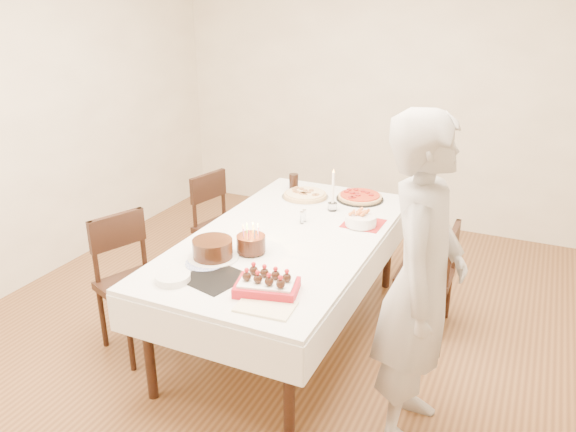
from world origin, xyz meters
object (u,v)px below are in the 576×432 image
at_px(chair_right_savory, 425,275).
at_px(taper_candle, 333,190).
at_px(person, 421,285).
at_px(layer_cake, 213,249).
at_px(pizza_pepperoni, 360,197).
at_px(birthday_cake, 251,238).
at_px(strawberry_box, 267,285).
at_px(dining_table, 288,285).
at_px(chair_left_dessert, 138,286).
at_px(pizza_white, 305,195).
at_px(chair_left_savory, 227,228).
at_px(pasta_bowl, 361,220).
at_px(cola_glass, 294,182).

distance_m(chair_right_savory, taper_candle, 0.87).
relative_size(person, layer_cake, 5.79).
distance_m(pizza_pepperoni, birthday_cake, 1.22).
distance_m(person, strawberry_box, 0.79).
height_order(dining_table, chair_left_dessert, chair_left_dessert).
bearing_deg(pizza_pepperoni, person, -61.26).
bearing_deg(pizza_white, dining_table, -75.77).
bearing_deg(layer_cake, strawberry_box, -25.79).
xyz_separation_m(dining_table, chair_left_savory, (-0.80, 0.55, 0.06)).
relative_size(dining_table, layer_cake, 7.08).
xyz_separation_m(dining_table, chair_right_savory, (0.82, 0.51, 0.02)).
height_order(chair_right_savory, pizza_pepperoni, pizza_pepperoni).
bearing_deg(strawberry_box, chair_right_savory, 64.22).
xyz_separation_m(pizza_white, pasta_bowl, (0.56, -0.36, 0.02)).
bearing_deg(dining_table, pizza_white, 104.23).
relative_size(cola_glass, birthday_cake, 0.77).
distance_m(dining_table, pizza_white, 0.82).
xyz_separation_m(chair_right_savory, layer_cake, (-1.07, -1.01, 0.42)).
xyz_separation_m(taper_candle, cola_glass, (-0.44, 0.29, -0.09)).
relative_size(pizza_white, taper_candle, 1.15).
bearing_deg(pizza_white, person, -47.15).
xyz_separation_m(layer_cake, birthday_cake, (0.17, 0.16, 0.03)).
distance_m(chair_left_savory, pizza_white, 0.72).
height_order(chair_right_savory, layer_cake, layer_cake).
height_order(pasta_bowl, cola_glass, cola_glass).
distance_m(pizza_white, cola_glass, 0.20).
bearing_deg(chair_left_dessert, pizza_white, -96.03).
bearing_deg(chair_right_savory, chair_left_savory, 177.46).
bearing_deg(person, chair_right_savory, 6.91).
xyz_separation_m(pizza_pepperoni, cola_glass, (-0.55, -0.01, 0.05)).
bearing_deg(layer_cake, chair_right_savory, 43.31).
bearing_deg(birthday_cake, dining_table, 75.48).
bearing_deg(cola_glass, pizza_pepperoni, 1.55).
distance_m(pizza_pepperoni, taper_candle, 0.35).
xyz_separation_m(chair_left_dessert, taper_candle, (0.93, 1.08, 0.45)).
height_order(dining_table, birthday_cake, birthday_cake).
height_order(taper_candle, layer_cake, taper_candle).
distance_m(taper_candle, strawberry_box, 1.28).
distance_m(dining_table, taper_candle, 0.76).
relative_size(taper_candle, layer_cake, 1.04).
bearing_deg(chair_left_savory, chair_right_savory, -168.90).
distance_m(person, taper_candle, 1.38).
bearing_deg(layer_cake, cola_glass, 93.07).
height_order(chair_left_savory, pizza_pepperoni, chair_left_savory).
distance_m(chair_left_savory, chair_left_dessert, 1.10).
height_order(cola_glass, layer_cake, cola_glass).
bearing_deg(cola_glass, chair_right_savory, -15.39).
xyz_separation_m(chair_left_dessert, layer_cake, (0.56, 0.04, 0.36)).
distance_m(birthday_cake, strawberry_box, 0.50).
relative_size(chair_left_savory, pasta_bowl, 4.14).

